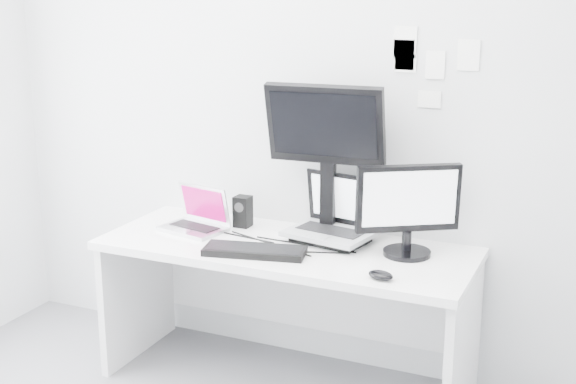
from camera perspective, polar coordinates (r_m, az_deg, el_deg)
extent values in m
plane|color=silver|center=(3.92, 1.93, 6.25)|extent=(3.60, 0.00, 3.60)
cube|color=white|center=(3.89, -0.15, -8.97)|extent=(1.80, 0.70, 0.73)
cube|color=#A7A7AB|center=(3.96, -6.99, -1.20)|extent=(0.36, 0.30, 0.24)
cube|color=black|center=(4.03, -3.31, -1.42)|extent=(0.10, 0.10, 0.16)
cube|color=#A4A8AC|center=(3.75, 3.02, -1.26)|extent=(0.45, 0.38, 0.33)
cube|color=black|center=(3.79, 2.80, 2.40)|extent=(0.59, 0.24, 0.78)
cube|color=black|center=(3.60, 8.77, -1.24)|extent=(0.52, 0.44, 0.44)
cube|color=black|center=(3.63, -2.44, -4.31)|extent=(0.50, 0.26, 0.03)
ellipsoid|color=black|center=(3.35, 6.77, -6.03)|extent=(0.13, 0.10, 0.04)
cube|color=white|center=(3.74, 8.43, 9.85)|extent=(0.10, 0.00, 0.14)
cube|color=white|center=(3.71, 10.67, 9.09)|extent=(0.09, 0.00, 0.13)
cube|color=white|center=(3.67, 13.01, 9.69)|extent=(0.10, 0.00, 0.14)
cube|color=white|center=(3.73, 10.25, 6.66)|extent=(0.11, 0.00, 0.08)
cube|color=white|center=(3.74, 8.51, 10.75)|extent=(0.11, 0.00, 0.15)
cube|color=white|center=(3.74, 8.55, 9.24)|extent=(0.10, 0.00, 0.08)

